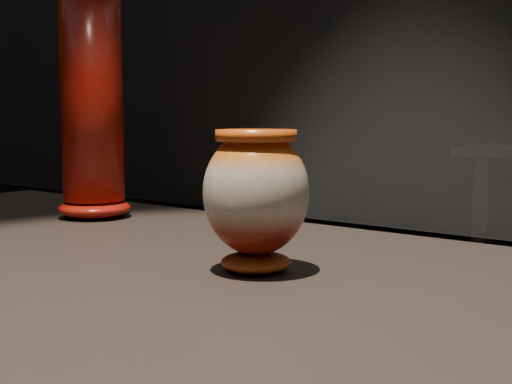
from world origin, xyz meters
The scene contains 2 objects.
main_vase centered at (0.00, 0.05, 0.99)m, with size 0.16×0.16×0.17m.
tall_vase centered at (-0.51, 0.21, 1.10)m, with size 0.18×0.18×0.42m.
Camera 1 is at (0.52, -0.61, 1.09)m, focal length 50.00 mm.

